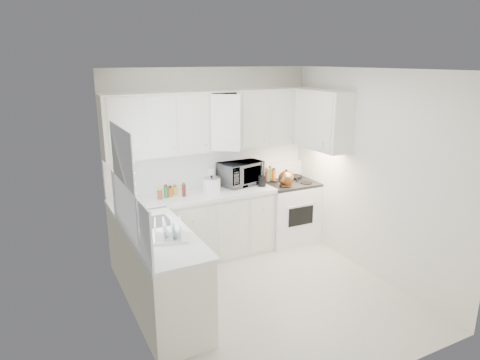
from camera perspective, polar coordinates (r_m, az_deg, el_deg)
floor at (r=5.22m, az=3.63°, el=-15.24°), size 3.20×3.20×0.00m
ceiling at (r=4.47m, az=4.23°, el=14.60°), size 3.20×3.20×0.00m
wall_back at (r=6.06m, az=-3.89°, el=2.54°), size 3.00×0.00×3.00m
wall_front at (r=3.50m, az=17.62°, el=-8.45°), size 3.00×0.00×3.00m
wall_left at (r=4.15m, az=-14.20°, el=-4.30°), size 0.00×3.20×3.20m
wall_right at (r=5.58m, az=17.24°, el=0.67°), size 0.00×3.20×3.20m
window_blinds at (r=4.41m, az=-15.22°, el=0.22°), size 0.06×0.96×1.06m
lower_cabinets_back at (r=5.92m, az=-6.06°, el=-6.51°), size 2.22×0.60×0.90m
lower_cabinets_left at (r=4.74m, az=-10.46°, el=-12.69°), size 0.60×1.60×0.90m
countertop_back at (r=5.74m, az=-6.16°, el=-2.16°), size 2.24×0.64×0.05m
countertop_left at (r=4.54m, az=-10.64°, el=-7.39°), size 0.64×1.62×0.05m
backsplash_back at (r=6.07m, az=-3.84°, el=1.83°), size 2.98×0.02×0.55m
backsplash_left at (r=4.36m, az=-14.62°, el=-4.38°), size 0.02×1.60×0.55m
upper_cabinets_back at (r=5.87m, az=-3.28°, el=4.11°), size 3.00×0.33×0.80m
upper_cabinets_right at (r=6.03m, az=10.87°, el=4.16°), size 0.33×0.90×0.80m
sink at (r=4.80m, az=-11.94°, el=-4.29°), size 0.42×0.38×0.30m
stove at (r=6.49m, az=6.64°, el=-3.11°), size 0.79×0.65×1.19m
tea_kettle at (r=6.13m, az=6.21°, el=0.38°), size 0.30×0.26×0.25m
frying_pan at (r=6.60m, az=7.28°, el=0.56°), size 0.37×0.47×0.04m
microwave at (r=6.11m, az=0.06°, el=1.27°), size 0.66×0.46×0.41m
rice_cooker at (r=5.78m, az=-3.82°, el=-0.51°), size 0.23×0.23×0.23m
paper_towel at (r=6.03m, az=-3.85°, el=0.35°), size 0.12×0.12×0.27m
utensil_crock at (r=6.02m, az=3.00°, el=0.81°), size 0.14×0.14×0.36m
dish_rack at (r=4.34m, az=-9.82°, el=-6.49°), size 0.48×0.41×0.23m
spice_left_0 at (r=5.70m, az=-10.98°, el=-1.57°), size 0.06×0.06×0.13m
spice_left_1 at (r=5.64m, az=-9.99°, el=-1.72°), size 0.06×0.06×0.13m
spice_left_2 at (r=5.74m, az=-9.54°, el=-1.37°), size 0.06×0.06×0.13m
spice_left_3 at (r=5.68m, az=-8.54°, el=-1.51°), size 0.06×0.06×0.13m
spice_left_4 at (r=5.78m, az=-8.13°, el=-1.18°), size 0.06×0.06×0.13m
sauce_right_0 at (r=6.25m, az=1.56°, el=0.57°), size 0.06×0.06×0.19m
sauce_right_1 at (r=6.22m, az=2.27°, el=0.50°), size 0.06×0.06×0.19m
sauce_right_2 at (r=6.30m, az=2.43°, el=0.69°), size 0.06×0.06×0.19m
sauce_right_3 at (r=6.28m, az=3.14°, el=0.62°), size 0.06×0.06×0.19m
sauce_right_4 at (r=6.35m, az=3.30°, el=0.81°), size 0.06×0.06×0.19m
sauce_right_5 at (r=6.33m, az=4.00°, el=0.74°), size 0.06×0.06×0.19m
sauce_right_6 at (r=6.41m, az=4.15°, el=0.92°), size 0.06×0.06×0.19m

